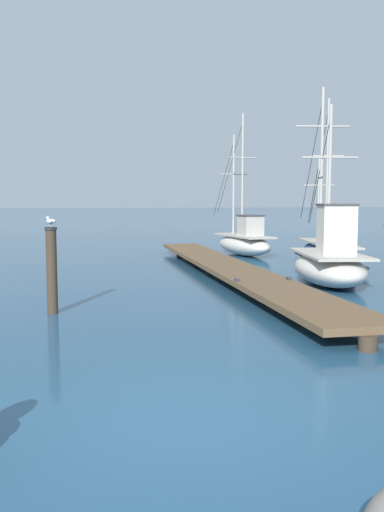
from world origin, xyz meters
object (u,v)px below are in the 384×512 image
Objects in this scene: mooring_piling at (52,269)px; perched_seagull at (51,221)px; fishing_boat_2 at (244,241)px; fishing_boat_3 at (330,262)px; fishing_boat_0 at (328,250)px.

perched_seagull is at bearing -57.13° from mooring_piling.
fishing_boat_3 is (-0.61, -10.18, 0.06)m from fishing_boat_2.
fishing_boat_0 is 0.99× the size of fishing_boat_2.
fishing_boat_2 is 10.20m from fishing_boat_3.
mooring_piling is at bearing -164.41° from fishing_boat_3.
fishing_boat_2 is 3.35× the size of mooring_piling.
fishing_boat_2 reaches higher than mooring_piling.
fishing_boat_0 is at bearing 32.73° from mooring_piling.
mooring_piling is at bearing 122.87° from perched_seagull.
fishing_boat_3 is (-2.47, -4.81, 0.09)m from fishing_boat_0.
fishing_boat_3 reaches higher than mooring_piling.
mooring_piling is at bearing -147.27° from fishing_boat_0.
fishing_boat_2 is (-1.86, 5.37, 0.02)m from fishing_boat_0.
fishing_boat_2 reaches higher than fishing_boat_0.
mooring_piling is (-8.87, -2.47, 0.34)m from fishing_boat_3.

